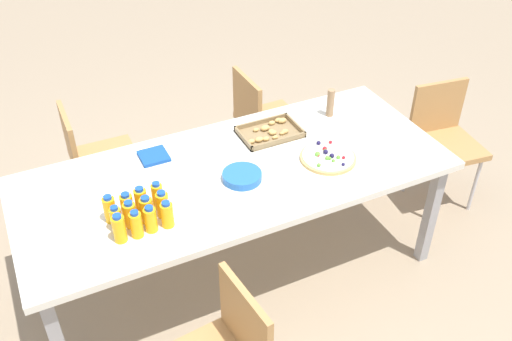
{
  "coord_description": "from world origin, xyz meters",
  "views": [
    {
      "loc": [
        -0.96,
        -2.23,
        2.58
      ],
      "look_at": [
        0.09,
        -0.07,
        0.78
      ],
      "focal_mm": 40.28,
      "sensor_mm": 36.0,
      "label": 1
    }
  ],
  "objects_px": {
    "chair_far_left": "(93,156)",
    "juice_bottle_1": "(136,224)",
    "juice_bottle_6": "(147,210)",
    "cardboard_tube": "(330,103)",
    "juice_bottle_2": "(150,219)",
    "napkin_stack": "(154,156)",
    "juice_bottle_5": "(130,215)",
    "juice_bottle_9": "(127,205)",
    "juice_bottle_11": "(157,196)",
    "snack_tray": "(270,132)",
    "chair_end": "(443,135)",
    "juice_bottle_3": "(167,215)",
    "juice_bottle_7": "(163,204)",
    "juice_bottle_0": "(119,229)",
    "juice_bottle_8": "(110,209)",
    "chair_far_right": "(262,117)",
    "juice_bottle_4": "(116,219)",
    "fruit_pizza": "(328,157)",
    "party_table": "(236,179)",
    "plate_stack": "(242,176)"
  },
  "relations": [
    {
      "from": "juice_bottle_5",
      "to": "juice_bottle_7",
      "type": "xyz_separation_m",
      "value": [
        0.16,
        0.0,
        -0.0
      ]
    },
    {
      "from": "juice_bottle_6",
      "to": "juice_bottle_7",
      "type": "relative_size",
      "value": 1.01
    },
    {
      "from": "chair_end",
      "to": "juice_bottle_2",
      "type": "height_order",
      "value": "juice_bottle_2"
    },
    {
      "from": "chair_far_right",
      "to": "chair_end",
      "type": "distance_m",
      "value": 1.21
    },
    {
      "from": "juice_bottle_6",
      "to": "juice_bottle_11",
      "type": "relative_size",
      "value": 0.98
    },
    {
      "from": "juice_bottle_2",
      "to": "juice_bottle_6",
      "type": "xyz_separation_m",
      "value": [
        0.0,
        0.07,
        0.0
      ]
    },
    {
      "from": "juice_bottle_0",
      "to": "fruit_pizza",
      "type": "distance_m",
      "value": 1.19
    },
    {
      "from": "chair_far_left",
      "to": "fruit_pizza",
      "type": "bearing_deg",
      "value": 49.42
    },
    {
      "from": "juice_bottle_6",
      "to": "cardboard_tube",
      "type": "distance_m",
      "value": 1.35
    },
    {
      "from": "juice_bottle_1",
      "to": "fruit_pizza",
      "type": "distance_m",
      "value": 1.11
    },
    {
      "from": "party_table",
      "to": "chair_far_right",
      "type": "bearing_deg",
      "value": 55.04
    },
    {
      "from": "chair_end",
      "to": "juice_bottle_11",
      "type": "xyz_separation_m",
      "value": [
        -1.98,
        -0.18,
        0.32
      ]
    },
    {
      "from": "juice_bottle_2",
      "to": "juice_bottle_9",
      "type": "bearing_deg",
      "value": 114.77
    },
    {
      "from": "juice_bottle_5",
      "to": "juice_bottle_9",
      "type": "height_order",
      "value": "juice_bottle_5"
    },
    {
      "from": "chair_far_left",
      "to": "chair_far_right",
      "type": "bearing_deg",
      "value": 88.44
    },
    {
      "from": "chair_far_right",
      "to": "juice_bottle_1",
      "type": "bearing_deg",
      "value": -49.0
    },
    {
      "from": "chair_far_left",
      "to": "juice_bottle_8",
      "type": "height_order",
      "value": "juice_bottle_8"
    },
    {
      "from": "plate_stack",
      "to": "napkin_stack",
      "type": "height_order",
      "value": "plate_stack"
    },
    {
      "from": "juice_bottle_11",
      "to": "juice_bottle_0",
      "type": "bearing_deg",
      "value": -146.48
    },
    {
      "from": "juice_bottle_7",
      "to": "chair_far_right",
      "type": "bearing_deg",
      "value": 43.85
    },
    {
      "from": "juice_bottle_8",
      "to": "juice_bottle_11",
      "type": "distance_m",
      "value": 0.23
    },
    {
      "from": "chair_end",
      "to": "napkin_stack",
      "type": "xyz_separation_m",
      "value": [
        -1.88,
        0.22,
        0.27
      ]
    },
    {
      "from": "juice_bottle_4",
      "to": "juice_bottle_5",
      "type": "distance_m",
      "value": 0.07
    },
    {
      "from": "juice_bottle_6",
      "to": "snack_tray",
      "type": "relative_size",
      "value": 0.41
    },
    {
      "from": "chair_far_left",
      "to": "juice_bottle_2",
      "type": "bearing_deg",
      "value": 4.13
    },
    {
      "from": "juice_bottle_0",
      "to": "juice_bottle_7",
      "type": "xyz_separation_m",
      "value": [
        0.23,
        0.08,
        -0.0
      ]
    },
    {
      "from": "snack_tray",
      "to": "cardboard_tube",
      "type": "height_order",
      "value": "cardboard_tube"
    },
    {
      "from": "juice_bottle_7",
      "to": "napkin_stack",
      "type": "distance_m",
      "value": 0.49
    },
    {
      "from": "chair_far_left",
      "to": "juice_bottle_1",
      "type": "bearing_deg",
      "value": 0.49
    },
    {
      "from": "chair_far_right",
      "to": "juice_bottle_6",
      "type": "xyz_separation_m",
      "value": [
        -1.09,
        -0.98,
        0.32
      ]
    },
    {
      "from": "party_table",
      "to": "juice_bottle_2",
      "type": "bearing_deg",
      "value": -154.86
    },
    {
      "from": "juice_bottle_5",
      "to": "juice_bottle_11",
      "type": "distance_m",
      "value": 0.17
    },
    {
      "from": "juice_bottle_0",
      "to": "juice_bottle_8",
      "type": "xyz_separation_m",
      "value": [
        -0.0,
        0.15,
        -0.0
      ]
    },
    {
      "from": "juice_bottle_2",
      "to": "snack_tray",
      "type": "height_order",
      "value": "juice_bottle_2"
    },
    {
      "from": "juice_bottle_5",
      "to": "fruit_pizza",
      "type": "xyz_separation_m",
      "value": [
        1.11,
        0.06,
        -0.05
      ]
    },
    {
      "from": "juice_bottle_2",
      "to": "plate_stack",
      "type": "xyz_separation_m",
      "value": [
        0.54,
        0.17,
        -0.05
      ]
    },
    {
      "from": "chair_end",
      "to": "juice_bottle_3",
      "type": "distance_m",
      "value": 2.04
    },
    {
      "from": "juice_bottle_7",
      "to": "juice_bottle_0",
      "type": "bearing_deg",
      "value": -160.72
    },
    {
      "from": "juice_bottle_0",
      "to": "snack_tray",
      "type": "relative_size",
      "value": 0.43
    },
    {
      "from": "juice_bottle_5",
      "to": "juice_bottle_7",
      "type": "relative_size",
      "value": 1.0
    },
    {
      "from": "juice_bottle_2",
      "to": "juice_bottle_9",
      "type": "xyz_separation_m",
      "value": [
        -0.07,
        0.15,
        -0.0
      ]
    },
    {
      "from": "chair_end",
      "to": "juice_bottle_8",
      "type": "bearing_deg",
      "value": 12.07
    },
    {
      "from": "juice_bottle_4",
      "to": "juice_bottle_5",
      "type": "relative_size",
      "value": 0.99
    },
    {
      "from": "party_table",
      "to": "juice_bottle_8",
      "type": "distance_m",
      "value": 0.71
    },
    {
      "from": "juice_bottle_11",
      "to": "cardboard_tube",
      "type": "height_order",
      "value": "cardboard_tube"
    },
    {
      "from": "juice_bottle_2",
      "to": "napkin_stack",
      "type": "bearing_deg",
      "value": 71.41
    },
    {
      "from": "juice_bottle_8",
      "to": "juice_bottle_9",
      "type": "bearing_deg",
      "value": 2.37
    },
    {
      "from": "juice_bottle_2",
      "to": "juice_bottle_8",
      "type": "bearing_deg",
      "value": 135.8
    },
    {
      "from": "juice_bottle_8",
      "to": "party_table",
      "type": "bearing_deg",
      "value": 8.74
    },
    {
      "from": "juice_bottle_3",
      "to": "juice_bottle_5",
      "type": "xyz_separation_m",
      "value": [
        -0.15,
        0.07,
        0.0
      ]
    }
  ]
}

